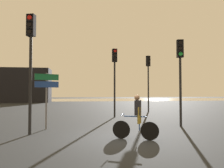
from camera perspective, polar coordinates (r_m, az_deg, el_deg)
The scene contains 9 objects.
ground_plane at distance 8.41m, azimuth 1.34°, elevation -13.91°, with size 120.00×120.00×0.00m, color black.
water_strip at distance 47.22m, azimuth -6.30°, elevation -4.10°, with size 80.00×16.00×0.01m, color #9E937F.
distant_building at distance 39.26m, azimuth -26.62°, elevation -0.32°, with size 14.78×4.00×5.50m, color black.
traffic_light_near_left at distance 9.58m, azimuth -20.48°, elevation 8.00°, with size 0.37×0.39×4.90m.
traffic_light_near_right at distance 11.59m, azimuth 17.39°, elevation 4.54°, with size 0.37×0.38×4.37m.
traffic_light_far_right at distance 19.20m, azimuth 9.46°, elevation 2.82°, with size 0.39×0.41×4.84m.
traffic_light_center at distance 14.97m, azimuth 0.69°, elevation 3.75°, with size 0.35×0.36×4.68m.
direction_sign_post at distance 10.52m, azimuth -16.71°, elevation -1.60°, with size 1.02×0.47×2.60m.
cyclist at distance 8.07m, azimuth 6.53°, elevation -8.51°, with size 1.57×0.79×1.62m.
Camera 1 is at (-1.32, -8.12, 1.73)m, focal length 35.00 mm.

